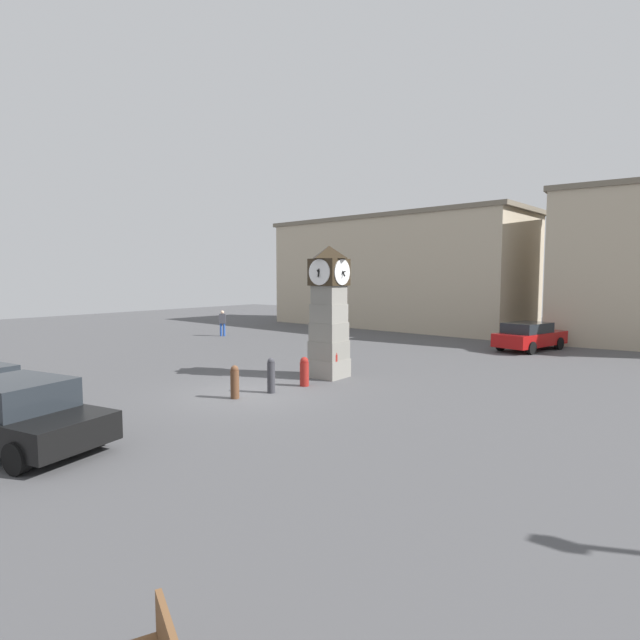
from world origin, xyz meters
The scene contains 10 objects.
ground_plane centered at (0.00, 0.00, 0.00)m, with size 75.49×75.49×0.00m, color #4C4C4F.
clock_tower centered at (0.47, 3.64, 2.47)m, with size 1.46×1.51×4.91m.
bollard_near_tower centered at (0.93, 3.34, 0.55)m, with size 0.25×0.25×1.10m.
bollard_mid_row centered at (0.71, 1.89, 0.51)m, with size 0.31×0.31×1.01m.
bollard_far_row centered at (0.50, 0.44, 0.58)m, with size 0.25×0.25×1.15m.
bollard_end_row centered at (0.12, -0.80, 0.53)m, with size 0.27×0.27×1.04m.
car_by_building centered at (-0.14, -6.79, 0.77)m, with size 4.11×2.61×1.52m.
car_silver_hatch centered at (4.53, 15.44, 0.74)m, with size 2.79×4.66×1.44m.
pedestrian_by_cars centered at (-12.67, 10.00, 0.93)m, with size 0.45×0.45×1.64m.
warehouse_blue_far centered at (-7.13, 22.54, 4.10)m, with size 20.25×8.96×8.19m.
Camera 1 is at (11.48, -11.24, 3.76)m, focal length 28.00 mm.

